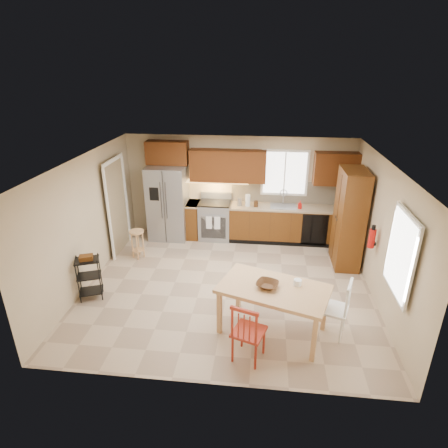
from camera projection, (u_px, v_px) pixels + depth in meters
The scene contains 33 objects.
floor at pixel (228, 285), 7.41m from camera, with size 5.50×5.50×0.00m, color tan.
ceiling at pixel (229, 161), 6.43m from camera, with size 5.50×5.00×0.02m, color silver.
wall_back at pixel (239, 187), 9.20m from camera, with size 5.50×0.02×2.50m, color #CCB793.
wall_front at pixel (208, 309), 4.64m from camera, with size 5.50×0.02×2.50m, color #CCB793.
wall_left at pixel (87, 221), 7.20m from camera, with size 0.02×5.00×2.50m, color #CCB793.
wall_right at pixel (382, 235), 6.64m from camera, with size 0.02×5.00×2.50m, color #CCB793.
refrigerator at pixel (168, 203), 9.17m from camera, with size 0.92×0.75×1.82m, color gray.
range_stove at pixel (215, 221), 9.28m from camera, with size 0.76×0.63×0.92m, color gray.
base_cabinet_narrow at pixel (193, 220), 9.36m from camera, with size 0.30×0.60×0.90m, color #623612.
base_cabinet_run at pixel (290, 224), 9.11m from camera, with size 2.92×0.60×0.90m, color #623612.
dishwasher at pixel (315, 230), 8.79m from camera, with size 0.60×0.02×0.78m, color black.
backsplash at pixel (291, 192), 9.09m from camera, with size 2.92×0.03×0.55m, color beige.
upper_over_fridge at pixel (167, 153), 8.88m from camera, with size 1.00×0.35×0.55m, color #54240E.
upper_left_block at pixel (228, 166), 8.84m from camera, with size 1.80×0.35×0.75m, color #54240E.
upper_right_block at pixel (336, 169), 8.59m from camera, with size 1.00×0.35×0.75m, color #54240E.
window_back at pixel (285, 173), 8.91m from camera, with size 1.12×0.04×1.12m, color white.
sink at pixel (283, 208), 8.97m from camera, with size 0.62×0.46×0.16m, color gray.
undercab_glow at pixel (215, 182), 9.00m from camera, with size 1.60×0.30×0.01m, color #FFBF66.
soap_bottle at pixel (300, 205), 8.79m from camera, with size 0.09×0.09×0.19m, color #B8110C.
paper_towel at pixel (248, 200), 8.94m from camera, with size 0.12×0.12×0.28m, color white.
canister_steel at pixel (239, 202), 8.98m from camera, with size 0.11×0.11×0.18m, color gray.
canister_wood at pixel (256, 204), 8.92m from camera, with size 0.10×0.10×0.14m, color #4A2913.
pantry at pixel (349, 219), 7.85m from camera, with size 0.50×0.95×2.10m, color #623612.
fire_extinguisher at pixel (372, 238), 6.85m from camera, with size 0.12×0.12×0.36m, color #B8110C.
window_right at pixel (401, 255), 5.52m from camera, with size 0.04×1.02×1.32m, color white.
doorway at pixel (117, 208), 8.46m from camera, with size 0.04×0.95×2.10m, color #8C7A59.
dining_table at pixel (273, 310), 6.00m from camera, with size 1.68×0.94×0.82m, color tan, non-canonical shape.
chair_red at pixel (249, 330), 5.41m from camera, with size 0.46×0.46×0.99m, color #9F2918, non-canonical shape.
chair_white at pixel (333, 308), 5.91m from camera, with size 0.46×0.46×0.99m, color white, non-canonical shape.
table_bowl at pixel (267, 287), 5.84m from camera, with size 0.34×0.34×0.08m, color #4A2913.
table_jar at pixel (297, 284), 5.88m from camera, with size 0.13×0.13×0.15m, color white.
bar_stool at pixel (138, 244), 8.36m from camera, with size 0.32×0.32×0.66m, color tan, non-canonical shape.
utility_cart at pixel (89, 278), 6.88m from camera, with size 0.42×0.33×0.84m, color black, non-canonical shape.
Camera 1 is at (0.62, -6.30, 4.04)m, focal length 30.00 mm.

